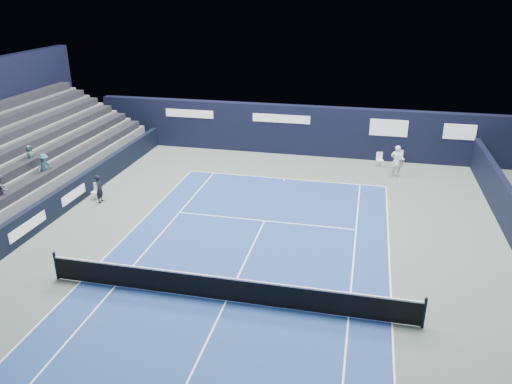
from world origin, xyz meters
TOP-DOWN VIEW (x-y plane):
  - ground at (0.00, 2.00)m, footprint 48.00×48.00m
  - court_surface at (0.00, 0.00)m, footprint 10.97×23.77m
  - folding_chair_back_a at (5.12, 15.22)m, footprint 0.46×0.45m
  - folding_chair_back_b at (6.32, 15.75)m, footprint 0.47×0.46m
  - line_judge_chair at (-8.78, 7.12)m, footprint 0.38×0.37m
  - line_judge at (-8.35, 6.74)m, footprint 0.39×0.55m
  - court_markings at (0.00, 0.00)m, footprint 11.03×23.83m
  - tennis_net at (0.00, 0.00)m, footprint 12.90×0.10m
  - back_sponsor_wall at (0.01, 16.50)m, footprint 26.00×0.63m
  - side_barrier_left at (-9.50, 5.97)m, footprint 0.33×22.00m
  - spectator_stand at (-13.27, 6.99)m, footprint 6.00×18.00m
  - tennis_player at (5.99, 13.70)m, footprint 0.71×0.88m

SIDE VIEW (x-z plane):
  - ground at x=0.00m, z-range 0.00..0.00m
  - court_surface at x=0.00m, z-range 0.00..0.01m
  - court_markings at x=0.00m, z-range 0.01..0.01m
  - line_judge_chair at x=-8.78m, z-range 0.06..0.87m
  - folding_chair_back_a at x=5.12m, z-range 0.06..0.90m
  - folding_chair_back_b at x=6.32m, z-range 0.06..0.94m
  - tennis_net at x=0.00m, z-range -0.04..1.06m
  - side_barrier_left at x=-9.50m, z-range 0.00..1.20m
  - line_judge at x=-8.35m, z-range 0.00..1.42m
  - tennis_player at x=5.99m, z-range 0.00..1.79m
  - back_sponsor_wall at x=0.01m, z-range 0.00..3.10m
  - spectator_stand at x=-13.27m, z-range -1.25..5.15m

